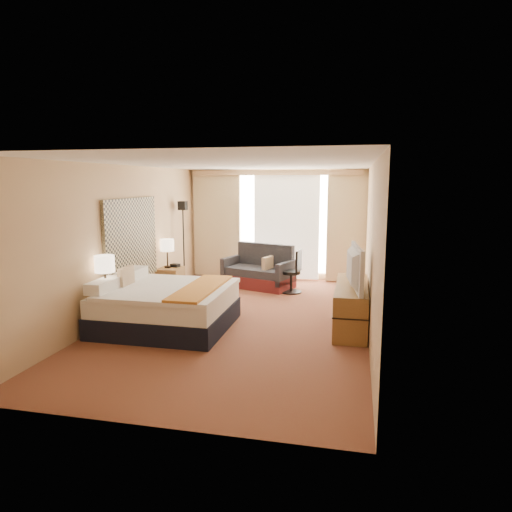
% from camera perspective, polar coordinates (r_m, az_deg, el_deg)
% --- Properties ---
extents(floor, '(4.20, 7.00, 0.02)m').
position_cam_1_polar(floor, '(7.82, -1.94, -7.95)').
color(floor, maroon).
rests_on(floor, ground).
extents(ceiling, '(4.20, 7.00, 0.02)m').
position_cam_1_polar(ceiling, '(7.47, -2.05, 11.45)').
color(ceiling, white).
rests_on(ceiling, wall_back).
extents(wall_back, '(4.20, 0.02, 2.60)m').
position_cam_1_polar(wall_back, '(10.94, 2.58, 3.95)').
color(wall_back, '#DBB985').
rests_on(wall_back, ground).
extents(wall_front, '(4.20, 0.02, 2.60)m').
position_cam_1_polar(wall_front, '(4.30, -13.73, -4.71)').
color(wall_front, '#DBB985').
rests_on(wall_front, ground).
extents(wall_left, '(0.02, 7.00, 2.60)m').
position_cam_1_polar(wall_left, '(8.31, -16.17, 1.89)').
color(wall_left, '#DBB985').
rests_on(wall_left, ground).
extents(wall_right, '(0.02, 7.00, 2.60)m').
position_cam_1_polar(wall_right, '(7.31, 14.17, 1.00)').
color(wall_right, '#DBB985').
rests_on(wall_right, ground).
extents(headboard, '(0.06, 1.85, 1.50)m').
position_cam_1_polar(headboard, '(8.47, -15.28, 1.92)').
color(headboard, black).
rests_on(headboard, wall_left).
extents(nightstand_left, '(0.45, 0.52, 0.55)m').
position_cam_1_polar(nightstand_left, '(7.51, -18.10, -6.97)').
color(nightstand_left, olive).
rests_on(nightstand_left, floor).
extents(nightstand_right, '(0.45, 0.52, 0.55)m').
position_cam_1_polar(nightstand_right, '(9.67, -10.60, -3.06)').
color(nightstand_right, olive).
rests_on(nightstand_right, floor).
extents(media_dresser, '(0.50, 1.80, 0.70)m').
position_cam_1_polar(media_dresser, '(7.50, 11.81, -6.13)').
color(media_dresser, olive).
rests_on(media_dresser, floor).
extents(window, '(2.30, 0.02, 2.30)m').
position_cam_1_polar(window, '(10.87, 3.86, 4.01)').
color(window, white).
rests_on(window, wall_back).
extents(curtains, '(4.12, 0.19, 2.56)m').
position_cam_1_polar(curtains, '(10.82, 2.47, 4.47)').
color(curtains, beige).
rests_on(curtains, floor).
extents(bed, '(1.98, 1.81, 0.96)m').
position_cam_1_polar(bed, '(7.47, -11.17, -6.16)').
color(bed, black).
rests_on(bed, floor).
extents(loveseat, '(1.68, 1.24, 0.94)m').
position_cam_1_polar(loveseat, '(10.14, 0.43, -2.12)').
color(loveseat, '#5A191A').
rests_on(loveseat, floor).
extents(floor_lamp, '(0.24, 0.24, 1.89)m').
position_cam_1_polar(floor_lamp, '(10.30, -9.08, 3.71)').
color(floor_lamp, black).
rests_on(floor_lamp, floor).
extents(desk_chair, '(0.44, 0.44, 0.91)m').
position_cam_1_polar(desk_chair, '(9.60, 4.71, -2.23)').
color(desk_chair, black).
rests_on(desk_chair, floor).
extents(lamp_left, '(0.30, 0.30, 0.64)m').
position_cam_1_polar(lamp_left, '(7.42, -18.40, -1.05)').
color(lamp_left, black).
rests_on(lamp_left, nightstand_left).
extents(lamp_right, '(0.28, 0.28, 0.60)m').
position_cam_1_polar(lamp_right, '(9.55, -11.06, 1.28)').
color(lamp_right, black).
rests_on(lamp_right, nightstand_right).
extents(tissue_box, '(0.14, 0.14, 0.10)m').
position_cam_1_polar(tissue_box, '(7.42, -17.11, -4.51)').
color(tissue_box, '#7CA3C0').
rests_on(tissue_box, nightstand_left).
extents(telephone, '(0.20, 0.17, 0.07)m').
position_cam_1_polar(telephone, '(9.68, -10.06, -1.16)').
color(telephone, black).
rests_on(telephone, nightstand_right).
extents(television, '(0.29, 1.17, 0.67)m').
position_cam_1_polar(television, '(7.04, 11.55, -1.40)').
color(television, black).
rests_on(television, media_dresser).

